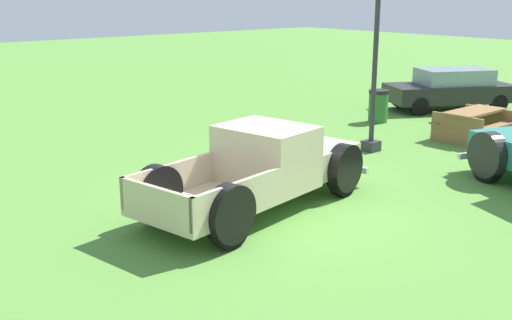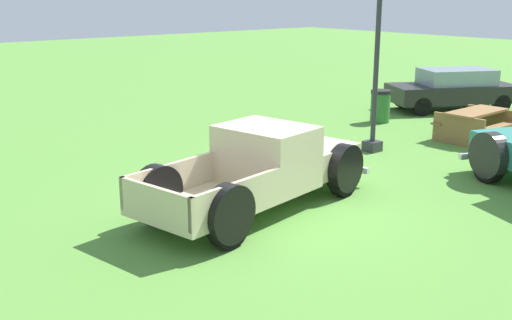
{
  "view_description": "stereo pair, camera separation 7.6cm",
  "coord_description": "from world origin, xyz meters",
  "px_view_note": "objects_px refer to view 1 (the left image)",
  "views": [
    {
      "loc": [
        7.82,
        -7.04,
        3.74
      ],
      "look_at": [
        -0.07,
        -0.42,
        0.9
      ],
      "focal_mm": 43.27,
      "sensor_mm": 36.0,
      "label": 1
    },
    {
      "loc": [
        7.87,
        -6.99,
        3.74
      ],
      "look_at": [
        -0.07,
        -0.42,
        0.9
      ],
      "focal_mm": 43.27,
      "sensor_mm": 36.0,
      "label": 2
    }
  ],
  "objects_px": {
    "pickup_truck_foreground": "(268,167)",
    "picnic_table": "(474,121)",
    "sedan_distant_b": "(450,88)",
    "trash_can": "(378,106)",
    "lamp_post_far": "(376,49)"
  },
  "relations": [
    {
      "from": "pickup_truck_foreground",
      "to": "lamp_post_far",
      "type": "height_order",
      "value": "lamp_post_far"
    },
    {
      "from": "lamp_post_far",
      "to": "trash_can",
      "type": "bearing_deg",
      "value": 126.58
    },
    {
      "from": "trash_can",
      "to": "lamp_post_far",
      "type": "bearing_deg",
      "value": -53.42
    },
    {
      "from": "picnic_table",
      "to": "trash_can",
      "type": "xyz_separation_m",
      "value": [
        -3.02,
        -0.11,
        -0.01
      ]
    },
    {
      "from": "pickup_truck_foreground",
      "to": "lamp_post_far",
      "type": "xyz_separation_m",
      "value": [
        -1.3,
        4.42,
        1.73
      ]
    },
    {
      "from": "sedan_distant_b",
      "to": "pickup_truck_foreground",
      "type": "bearing_deg",
      "value": -73.34
    },
    {
      "from": "sedan_distant_b",
      "to": "picnic_table",
      "type": "bearing_deg",
      "value": -48.94
    },
    {
      "from": "lamp_post_far",
      "to": "trash_can",
      "type": "distance_m",
      "value": 4.0
    },
    {
      "from": "sedan_distant_b",
      "to": "trash_can",
      "type": "bearing_deg",
      "value": -93.96
    },
    {
      "from": "pickup_truck_foreground",
      "to": "picnic_table",
      "type": "xyz_separation_m",
      "value": [
        -0.36,
        7.33,
        -0.2
      ]
    },
    {
      "from": "pickup_truck_foreground",
      "to": "sedan_distant_b",
      "type": "xyz_separation_m",
      "value": [
        -3.15,
        10.54,
        0.0
      ]
    },
    {
      "from": "lamp_post_far",
      "to": "picnic_table",
      "type": "bearing_deg",
      "value": 72.11
    },
    {
      "from": "pickup_truck_foreground",
      "to": "picnic_table",
      "type": "bearing_deg",
      "value": 92.82
    },
    {
      "from": "trash_can",
      "to": "picnic_table",
      "type": "bearing_deg",
      "value": 2.06
    },
    {
      "from": "pickup_truck_foreground",
      "to": "sedan_distant_b",
      "type": "height_order",
      "value": "pickup_truck_foreground"
    }
  ]
}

